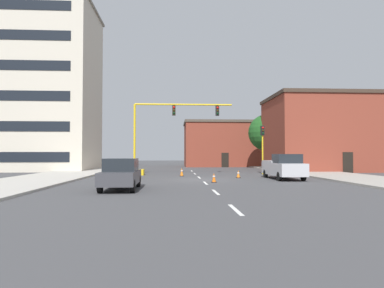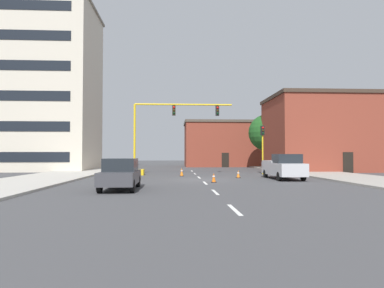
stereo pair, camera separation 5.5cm
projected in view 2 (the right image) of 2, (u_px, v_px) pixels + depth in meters
The scene contains 20 objects.
ground_plane at pixel (201, 180), 25.85m from camera, with size 160.00×160.00×0.00m, color #424244.
sidewalk_left at pixel (70, 173), 33.15m from camera, with size 6.00×56.00×0.14m, color #B2ADA3.
sidewalk_right at pixel (314, 173), 34.53m from camera, with size 6.00×56.00×0.14m, color #9E998E.
lane_stripe_seg_0 at pixel (234, 210), 11.88m from camera, with size 0.16×2.40×0.01m, color silver.
lane_stripe_seg_1 at pixel (215, 192), 17.37m from camera, with size 0.16×2.40×0.01m, color silver.
lane_stripe_seg_2 at pixel (205, 183), 22.86m from camera, with size 0.16×2.40×0.01m, color silver.
lane_stripe_seg_3 at pixel (199, 177), 28.35m from camera, with size 0.16×2.40×0.01m, color silver.
lane_stripe_seg_4 at pixel (195, 174), 33.84m from camera, with size 0.16×2.40×0.01m, color silver.
lane_stripe_seg_5 at pixel (192, 171), 39.33m from camera, with size 0.16×2.40×0.01m, color silver.
building_tall_left at pixel (34, 88), 41.45m from camera, with size 15.11×10.67×20.34m.
building_brick_center at pixel (221, 144), 54.88m from camera, with size 12.20×8.41×7.29m.
building_row_right at pixel (327, 133), 39.91m from camera, with size 13.77×9.56×8.90m.
traffic_signal_gantry at pixel (149, 151), 31.77m from camera, with size 10.22×1.20×6.83m.
traffic_light_pole_right at pixel (263, 139), 33.17m from camera, with size 0.32×0.47×4.80m.
tree_right_far at pixel (267, 133), 45.83m from camera, with size 5.02×5.02×7.45m.
pickup_truck_silver at pixel (283, 167), 26.40m from camera, with size 2.03×5.40×1.99m.
sedan_dark_gray_near_left at pixel (121, 174), 18.64m from camera, with size 1.89×4.51×1.74m.
traffic_cone_roadside_a at pixel (214, 178), 23.40m from camera, with size 0.36×0.36×0.66m.
traffic_cone_roadside_b at pixel (238, 174), 27.89m from camera, with size 0.36×0.36×0.65m.
traffic_cone_roadside_c at pixel (182, 172), 30.12m from camera, with size 0.36×0.36×0.75m.
Camera 2 is at (-2.17, -25.85, 1.97)m, focal length 31.29 mm.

